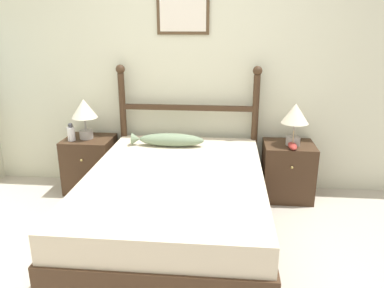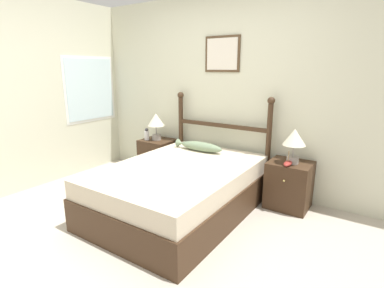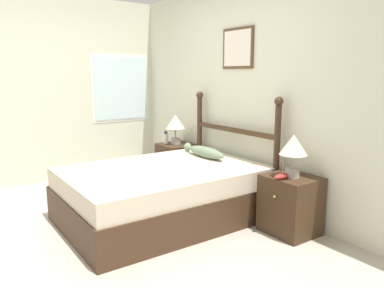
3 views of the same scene
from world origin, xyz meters
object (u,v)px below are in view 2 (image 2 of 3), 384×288
Objects in this scene: bottle at (147,135)px; model_boat at (288,163)px; table_lamp_right at (294,140)px; nightstand_right at (289,185)px; bed at (180,189)px; nightstand_left at (158,157)px; fish_pillow at (199,146)px; table_lamp_left at (156,122)px.

bottle is 0.89× the size of model_boat.
bottle is at bearing -178.36° from table_lamp_right.
nightstand_right is 0.56m from table_lamp_right.
nightstand_left is at bearing 140.86° from bed.
table_lamp_right is 2.00× the size of model_boat.
fish_pillow is (-0.15, 0.66, 0.34)m from bed.
nightstand_right is at bearing 129.02° from table_lamp_right.
bottle is (-1.13, 0.72, 0.36)m from bed.
nightstand_right is 1.38× the size of table_lamp_left.
model_boat is at bearing -3.88° from nightstand_left.
bed is 9.88× the size of model_boat.
fish_pillow is (0.98, -0.06, -0.02)m from bottle.
table_lamp_right reaches higher than bottle.
model_boat is (1.00, 0.68, 0.31)m from bed.
bottle is at bearing 178.79° from model_boat.
table_lamp_right reaches higher than model_boat.
table_lamp_left is at bearing -179.76° from nightstand_right.
nightstand_right is at bearing 39.14° from bed.
table_lamp_right reaches higher than nightstand_left.
nightstand_left is 2.00m from nightstand_right.
nightstand_right is 2.16m from bottle.
table_lamp_left reaches higher than bed.
bottle is at bearing 147.47° from bed.
bottle is at bearing -177.57° from nightstand_right.
table_lamp_left reaches higher than model_boat.
table_lamp_left reaches higher than bottle.
model_boat is (-0.02, -0.11, -0.25)m from table_lamp_right.
table_lamp_left is 0.58× the size of fish_pillow.
fish_pillow is (0.86, -0.15, -0.22)m from table_lamp_left.
bed is 3.58× the size of nightstand_left.
nightstand_right is 0.81× the size of fish_pillow.
table_lamp_right is at bearing -0.57° from table_lamp_left.
fish_pillow is at bearing -10.37° from nightstand_left.
table_lamp_right is (2.03, -0.02, 0.00)m from table_lamp_left.
nightstand_left is 0.81× the size of fish_pillow.
fish_pillow is at bearing 103.00° from bed.
nightstand_left is at bearing 169.63° from fish_pillow.
fish_pillow is at bearing -173.87° from table_lamp_right.
table_lamp_right is (1.02, 0.78, 0.56)m from bed.
model_boat is at bearing -88.33° from nightstand_right.
nightstand_right is 3.10× the size of bottle.
bed is 11.09× the size of bottle.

